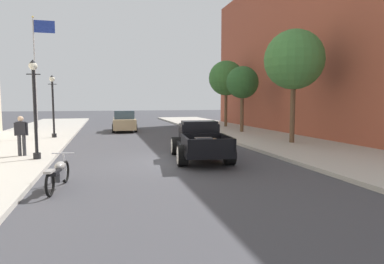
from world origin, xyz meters
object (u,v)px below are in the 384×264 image
Objects in this scene: hotrod_truck_black at (199,141)px; street_lamp_far at (53,101)px; flagpole at (38,60)px; motorcycle_parked at (58,173)px; car_background_tan at (124,122)px; street_tree_second at (242,83)px; street_lamp_near at (35,102)px; pedestrian_sidewalk_left at (21,133)px; street_tree_nearest at (294,60)px; street_tree_third at (226,78)px.

street_lamp_far reaches higher than hotrod_truck_black.
motorcycle_parked is at bearing -78.94° from flagpole.
street_tree_second reaches higher than car_background_tan.
street_lamp_near is at bearing 106.94° from motorcycle_parked.
flagpole is (-9.10, 16.74, 5.02)m from hotrod_truck_black.
street_lamp_far is (0.28, 7.02, 1.30)m from pedestrian_sidewalk_left.
street_tree_nearest is at bearing 9.28° from street_lamp_near.
car_background_tan is 0.91× the size of street_tree_second.
street_tree_second is (12.37, 8.59, 1.34)m from street_lamp_near.
pedestrian_sidewalk_left is 0.29× the size of street_tree_third.
hotrod_truck_black is at bearing -114.66° from street_tree_third.
street_tree_third is (11.65, 18.00, 3.95)m from motorcycle_parked.
street_tree_second is (8.27, -4.33, 2.96)m from car_background_tan.
street_lamp_near is at bearing -170.72° from street_tree_nearest.
street_lamp_near is 15.12m from street_tree_second.
street_tree_nearest reaches higher than hotrod_truck_black.
street_lamp_far is at bearing -157.42° from street_tree_third.
flagpole reaches higher than street_lamp_far.
pedestrian_sidewalk_left is (-4.85, -11.94, 0.32)m from car_background_tan.
street_tree_nearest is at bearing -52.30° from car_background_tan.
street_tree_second is at bearing 34.79° from street_lamp_near.
hotrod_truck_black is 19.71m from flagpole.
flagpole is 20.70m from street_tree_nearest.
street_tree_nearest is at bearing 4.58° from pedestrian_sidewalk_left.
street_tree_second is at bearing 30.13° from pedestrian_sidewalk_left.
street_lamp_far is (-1.81, 12.40, 1.94)m from motorcycle_parked.
hotrod_truck_black is at bearing -61.46° from flagpole.
street_lamp_near is 16.64m from flagpole.
motorcycle_parked is 0.35× the size of street_tree_nearest.
street_lamp_near is 0.63× the size of street_tree_nearest.
car_background_tan is 13.65m from street_lamp_near.
street_tree_second is at bearing 2.63° from street_lamp_far.
motorcycle_parked is 12.68m from street_lamp_far.
street_lamp_far is (-0.47, 8.00, 0.00)m from street_lamp_near.
pedestrian_sidewalk_left is at bearing 111.20° from motorcycle_parked.
street_lamp_far is at bearing 98.30° from motorcycle_parked.
street_lamp_near reaches higher than motorcycle_parked.
street_lamp_far is at bearing -74.80° from flagpole.
flagpole is at bearing 153.52° from street_tree_second.
street_tree_second is (15.03, -7.49, -2.04)m from flagpole.
car_background_tan is 8.99m from flagpole.
pedestrian_sidewalk_left is at bearing 127.31° from street_lamp_near.
street_tree_second is at bearing -97.09° from street_tree_third.
street_lamp_near is at bearing -107.61° from car_background_tan.
street_lamp_far is 14.71m from street_tree_third.
street_tree_second reaches higher than hotrod_truck_black.
motorcycle_parked is 1.28× the size of pedestrian_sidewalk_left.
street_tree_third is (8.89, 0.68, 3.62)m from car_background_tan.
car_background_tan is 9.79m from street_tree_second.
motorcycle_parked is at bearing -130.32° from street_tree_second.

